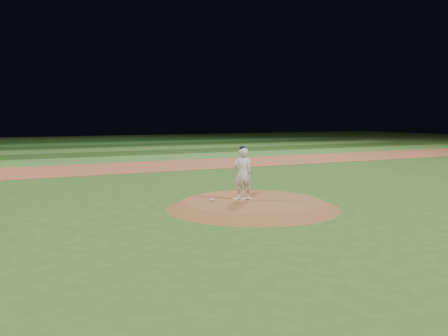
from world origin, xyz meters
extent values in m
plane|color=#2F581C|center=(0.00, 0.00, 0.00)|extent=(120.00, 120.00, 0.00)
cube|color=#A05431|center=(0.00, 14.00, 0.01)|extent=(70.00, 6.00, 0.02)
cube|color=#3F762B|center=(0.00, 19.50, 0.01)|extent=(70.00, 5.00, 0.02)
cube|color=#214215|center=(0.00, 24.50, 0.01)|extent=(70.00, 5.00, 0.02)
cube|color=#406F28|center=(0.00, 29.50, 0.01)|extent=(70.00, 5.00, 0.02)
cube|color=#1E4014|center=(0.00, 34.50, 0.01)|extent=(70.00, 5.00, 0.02)
cube|color=#2E6A26|center=(0.00, 39.50, 0.01)|extent=(70.00, 5.00, 0.02)
cube|color=#1B4F19|center=(0.00, 44.50, 0.01)|extent=(70.00, 5.00, 0.02)
cone|color=brown|center=(0.00, 0.00, 0.12)|extent=(5.50, 5.50, 0.25)
cube|color=silver|center=(-0.16, 0.38, 0.27)|extent=(0.65, 0.28, 0.03)
ellipsoid|color=silver|center=(-1.21, 0.48, 0.29)|extent=(0.13, 0.13, 0.07)
imported|color=white|center=(-0.18, 0.33, 1.08)|extent=(0.70, 0.57, 1.67)
ellipsoid|color=black|center=(-0.18, 0.33, 1.90)|extent=(0.22, 0.22, 0.15)
camera|label=1|loc=(-7.97, -13.50, 2.93)|focal=40.00mm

